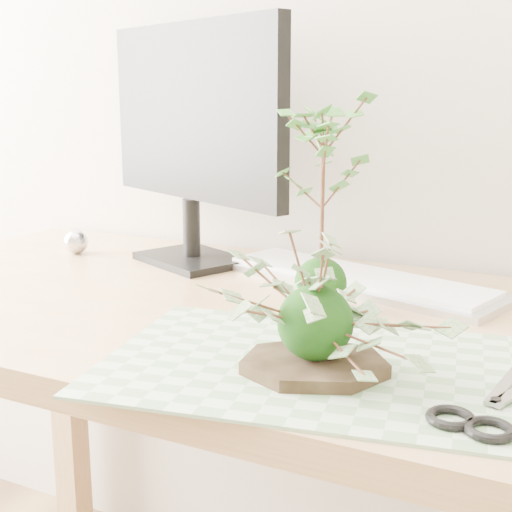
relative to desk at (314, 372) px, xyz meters
name	(u,v)px	position (x,y,z in m)	size (l,w,h in m)	color
desk	(314,372)	(0.00, 0.00, 0.00)	(1.60, 0.70, 0.74)	tan
cutting_mat	(318,366)	(0.08, -0.19, 0.09)	(0.49, 0.33, 0.00)	#689263
stone_dish	(314,365)	(0.08, -0.21, 0.10)	(0.17, 0.17, 0.01)	black
ivy_kokedama	(316,288)	(0.08, -0.21, 0.19)	(0.30, 0.30, 0.17)	black
maple_kokedama	(323,155)	(-0.01, 0.03, 0.31)	(0.22, 0.22, 0.32)	black
keyboard	(357,279)	(0.00, 0.18, 0.10)	(0.52, 0.27, 0.02)	#BBBCC0
monitor	(192,127)	(-0.33, 0.20, 0.34)	(0.46, 0.23, 0.43)	black
foil_ball	(76,242)	(-0.57, 0.16, 0.11)	(0.05, 0.05, 0.05)	silver
scissors	(487,416)	(0.28, -0.25, 0.10)	(0.10, 0.20, 0.01)	gray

